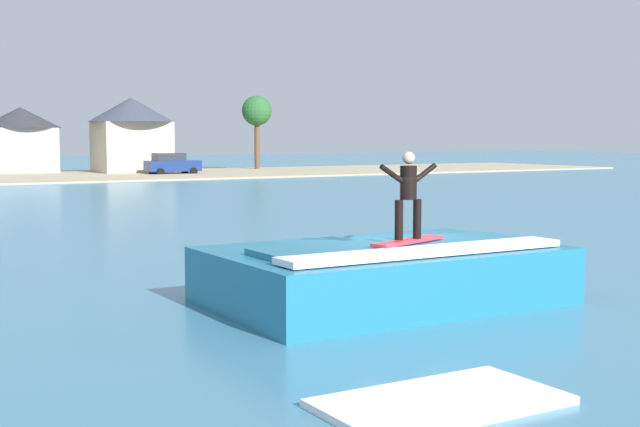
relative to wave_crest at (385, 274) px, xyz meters
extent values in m
plane|color=teal|center=(0.73, 0.60, -0.59)|extent=(260.00, 260.00, 0.00)
cube|color=#1F6D8D|center=(0.00, 0.04, -0.04)|extent=(6.62, 4.19, 1.10)
cube|color=#1F6D8D|center=(0.00, -0.48, 0.58)|extent=(5.63, 1.88, 0.12)
cube|color=white|center=(0.00, -1.32, 0.60)|extent=(5.96, 0.75, 0.12)
cube|color=#D8333F|center=(0.19, -0.51, 0.69)|extent=(2.00, 1.03, 0.06)
cube|color=black|center=(0.19, -0.51, 0.72)|extent=(1.74, 0.67, 0.01)
cylinder|color=black|center=(-0.01, -0.45, 1.10)|extent=(0.16, 0.16, 0.76)
cylinder|color=black|center=(0.43, -0.45, 1.10)|extent=(0.16, 0.16, 0.76)
cylinder|color=black|center=(0.21, -0.45, 1.80)|extent=(0.32, 0.32, 0.64)
sphere|color=#D6A587|center=(0.21, -0.45, 2.27)|extent=(0.24, 0.24, 0.24)
cylinder|color=black|center=(-0.19, -0.45, 1.98)|extent=(0.52, 0.10, 0.37)
cylinder|color=black|center=(0.61, -0.45, 1.98)|extent=(0.52, 0.10, 0.37)
cube|color=navy|center=(16.95, 55.31, 0.18)|extent=(4.51, 1.84, 0.90)
cube|color=#262D38|center=(16.61, 55.31, 0.95)|extent=(2.48, 1.66, 0.64)
cylinder|color=black|center=(18.42, 56.28, -0.27)|extent=(0.64, 0.22, 0.64)
cylinder|color=black|center=(18.42, 54.34, -0.27)|extent=(0.64, 0.22, 0.64)
cylinder|color=black|center=(15.49, 56.28, -0.27)|extent=(0.64, 0.22, 0.64)
cylinder|color=black|center=(15.49, 54.34, -0.27)|extent=(0.64, 0.22, 0.64)
cube|color=beige|center=(15.01, 60.08, 1.67)|extent=(6.01, 5.02, 4.50)
cone|color=#383D4C|center=(15.01, 60.08, 4.98)|extent=(7.45, 7.45, 2.13)
cube|color=#9EA3AD|center=(6.54, 64.41, 1.40)|extent=(5.21, 5.59, 3.98)
cone|color=#2D2D33|center=(6.54, 64.41, 4.29)|extent=(6.93, 6.93, 1.80)
cylinder|color=brown|center=(27.86, 61.29, 1.84)|extent=(0.49, 0.49, 4.85)
sphere|color=#285E2B|center=(27.86, 61.29, 5.12)|extent=(2.88, 2.88, 2.88)
cube|color=white|center=(-3.14, -5.66, -0.54)|extent=(3.00, 1.66, 0.10)
camera|label=1|loc=(-9.65, -13.75, 2.68)|focal=48.64mm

